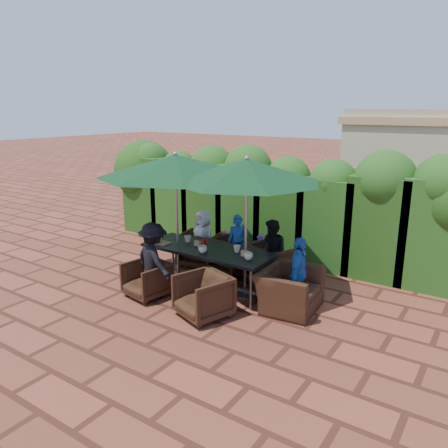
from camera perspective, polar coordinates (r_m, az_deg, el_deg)
The scene contains 31 objects.
ground at distance 8.27m, azimuth -2.25°, elevation -7.99°, with size 80.00×80.00×0.00m, color brown.
dining_table at distance 7.96m, azimuth -2.19°, elevation -3.72°, with size 2.45×0.90×0.75m.
umbrella_left at distance 8.00m, azimuth -6.36°, elevation 7.62°, with size 2.84×2.84×2.46m.
umbrella_right at distance 7.26m, azimuth 2.98°, elevation 6.94°, with size 2.51×2.51×2.46m.
chair_far_left at distance 9.17m, azimuth -3.16°, elevation -3.04°, with size 0.76×0.72×0.79m, color black.
chair_far_mid at distance 8.72m, azimuth 1.23°, elevation -3.93°, with size 0.78×0.73×0.80m, color black.
chair_far_right at distance 8.33m, azimuth 5.93°, elevation -4.90°, with size 0.78×0.74×0.81m, color black.
chair_near_left at distance 7.80m, azimuth -10.06°, elevation -6.93°, with size 0.67×0.63×0.69m, color black.
chair_near_right at distance 6.96m, azimuth -2.73°, elevation -9.14°, with size 0.75×0.70×0.77m, color black.
chair_end_right at distance 7.27m, azimuth 8.54°, elevation -7.60°, with size 1.04×0.68×0.91m, color black.
adult_far_left at distance 9.11m, azimuth -2.71°, elevation -1.85°, with size 0.58×0.35×1.18m, color white.
adult_far_mid at distance 8.75m, azimuth 1.82°, elevation -2.59°, with size 0.42×0.35×1.18m, color #2056AD.
adult_far_right at distance 8.27m, azimuth 6.35°, elevation -3.59°, with size 0.58×0.35×1.21m, color black.
adult_near_left at distance 7.63m, azimuth -9.17°, elevation -4.77°, with size 0.86×0.40×1.35m, color black.
adult_end_right at distance 7.23m, azimuth 9.71°, elevation -6.42°, with size 0.72×0.36×1.23m, color #2056AD.
child_left at distance 9.15m, azimuth -0.02°, elevation -3.20°, with size 0.27×0.22×0.75m, color #CA4769.
child_right at distance 8.71m, azimuth 4.68°, elevation -3.98°, with size 0.29×0.24×0.81m, color #8552B2.
pedestrian_a at distance 11.04m, azimuth 16.20°, elevation 2.35°, with size 1.73×0.62×1.86m, color #2D8223.
pedestrian_b at distance 11.03m, azimuth 21.25°, elevation 1.22°, with size 0.77×0.47×1.60m, color #CA4769.
pedestrian_c at distance 10.79m, azimuth 25.51°, elevation 1.09°, with size 1.17×0.53×1.82m, color gray.
cup_a at distance 8.37m, azimuth -8.60°, elevation -2.00°, with size 0.14×0.14×0.11m, color beige.
cup_b at distance 8.31m, azimuth -4.75°, elevation -1.96°, with size 0.13×0.13×0.12m, color beige.
cup_c at distance 7.69m, azimuth -2.81°, elevation -3.32°, with size 0.16×0.16×0.13m, color beige.
cup_d at distance 7.72m, azimuth 1.70°, elevation -3.25°, with size 0.13×0.13×0.12m, color beige.
cup_e at distance 7.35m, azimuth 3.19°, elevation -4.21°, with size 0.15×0.15×0.12m, color beige.
ketchup_bottle at distance 7.94m, azimuth -2.68°, elevation -2.56°, with size 0.04×0.04×0.17m, color #B20C0A.
sauce_bottle at distance 7.95m, azimuth -2.37°, elevation -2.54°, with size 0.04×0.04×0.17m, color #4C230C.
serving_tray at distance 8.31m, azimuth -8.19°, elevation -2.44°, with size 0.35×0.25×0.02m, color #8B6243.
number_block_left at distance 8.08m, azimuth -3.47°, elevation -2.53°, with size 0.12×0.06×0.10m, color tan.
number_block_right at distance 7.52m, azimuth 2.72°, elevation -3.85°, with size 0.12×0.06×0.10m, color tan.
hedge_wall at distance 9.81m, azimuth 5.36°, elevation 3.79°, with size 9.10×1.60×2.47m.
Camera 1 is at (4.50, -6.15, 3.22)m, focal length 35.00 mm.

